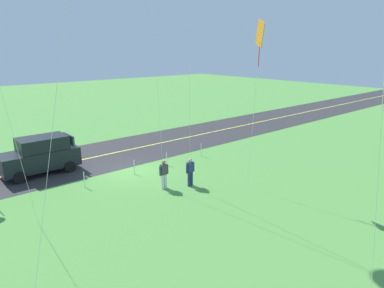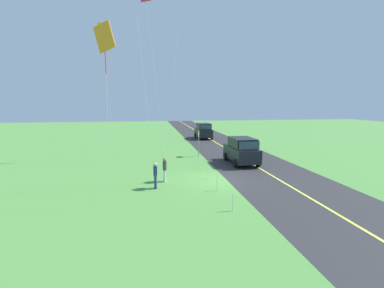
{
  "view_description": "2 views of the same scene",
  "coord_description": "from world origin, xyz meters",
  "px_view_note": "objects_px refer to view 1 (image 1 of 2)",
  "views": [
    {
      "loc": [
        9.94,
        17.61,
        7.33
      ],
      "look_at": [
        -0.99,
        4.77,
        2.56
      ],
      "focal_mm": 31.66,
      "sensor_mm": 36.0,
      "label": 1
    },
    {
      "loc": [
        -16.86,
        4.53,
        5.11
      ],
      "look_at": [
        -0.73,
        1.95,
        2.59
      ],
      "focal_mm": 24.72,
      "sensor_mm": 36.0,
      "label": 2
    }
  ],
  "objects_px": {
    "car_suv_foreground": "(41,155)",
    "person_adult_companion": "(164,173)",
    "person_adult_near": "(190,171)",
    "kite_orange_near": "(260,36)"
  },
  "relations": [
    {
      "from": "person_adult_near",
      "to": "kite_orange_near",
      "type": "relative_size",
      "value": 0.18
    },
    {
      "from": "car_suv_foreground",
      "to": "kite_orange_near",
      "type": "relative_size",
      "value": 0.5
    },
    {
      "from": "kite_orange_near",
      "to": "person_adult_near",
      "type": "bearing_deg",
      "value": -39.07
    },
    {
      "from": "person_adult_companion",
      "to": "kite_orange_near",
      "type": "height_order",
      "value": "kite_orange_near"
    },
    {
      "from": "kite_orange_near",
      "to": "car_suv_foreground",
      "type": "bearing_deg",
      "value": -49.19
    },
    {
      "from": "person_adult_near",
      "to": "car_suv_foreground",
      "type": "bearing_deg",
      "value": -12.17
    },
    {
      "from": "person_adult_near",
      "to": "kite_orange_near",
      "type": "distance_m",
      "value": 7.84
    },
    {
      "from": "car_suv_foreground",
      "to": "person_adult_companion",
      "type": "height_order",
      "value": "car_suv_foreground"
    },
    {
      "from": "person_adult_companion",
      "to": "kite_orange_near",
      "type": "xyz_separation_m",
      "value": [
        -4.0,
        2.81,
        7.04
      ]
    },
    {
      "from": "person_adult_companion",
      "to": "kite_orange_near",
      "type": "bearing_deg",
      "value": -63.07
    }
  ]
}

